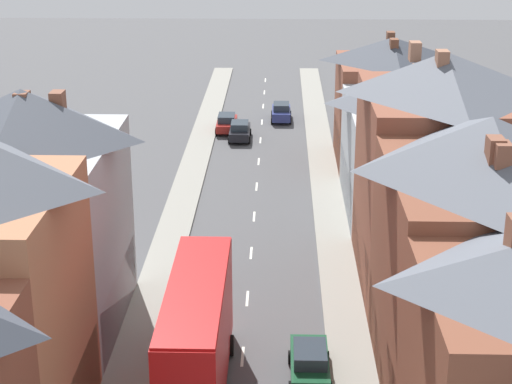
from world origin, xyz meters
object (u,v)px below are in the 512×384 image
car_parked_left_a (281,112)px  car_near_blue (227,123)px  double_decker_bus_lead (197,337)px  car_mid_black (240,131)px  car_parked_right_a (310,363)px

car_parked_left_a → car_near_blue: bearing=-142.4°
double_decker_bus_lead → car_near_blue: bearing=91.8°
double_decker_bus_lead → car_mid_black: size_ratio=2.63×
car_near_blue → car_parked_right_a: 41.12m
double_decker_bus_lead → car_mid_black: (0.01, 39.33, -2.00)m
car_parked_left_a → car_mid_black: (-3.60, -6.40, -0.04)m
car_parked_left_a → car_mid_black: 7.34m
car_parked_right_a → car_mid_black: size_ratio=1.01×
car_near_blue → car_parked_left_a: bearing=37.6°
double_decker_bus_lead → car_parked_left_a: bearing=85.5°
double_decker_bus_lead → car_parked_right_a: size_ratio=2.59×
double_decker_bus_lead → car_near_blue: (-1.29, 41.97, -2.02)m
car_near_blue → double_decker_bus_lead: bearing=-88.2°
double_decker_bus_lead → car_parked_left_a: size_ratio=2.65×
car_parked_right_a → car_mid_black: (-4.90, 38.02, -0.03)m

